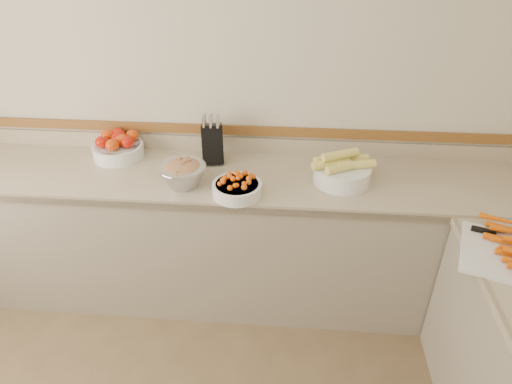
# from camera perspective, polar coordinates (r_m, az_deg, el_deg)

# --- Properties ---
(back_wall) EXTENTS (4.00, 0.00, 4.00)m
(back_wall) POSITION_cam_1_polar(r_m,az_deg,el_deg) (2.83, -6.13, 12.54)
(back_wall) COLOR beige
(back_wall) RESTS_ON ground_plane
(counter_back) EXTENTS (4.00, 0.65, 1.08)m
(counter_back) POSITION_cam_1_polar(r_m,az_deg,el_deg) (2.95, -6.28, -5.31)
(counter_back) COLOR tan
(counter_back) RESTS_ON ground_plane
(knife_block) EXTENTS (0.15, 0.18, 0.31)m
(knife_block) POSITION_cam_1_polar(r_m,az_deg,el_deg) (2.79, -5.48, 6.15)
(knife_block) COLOR black
(knife_block) RESTS_ON counter_back
(tomato_bowl) EXTENTS (0.32, 0.32, 0.15)m
(tomato_bowl) POSITION_cam_1_polar(r_m,az_deg,el_deg) (2.98, -16.85, 5.49)
(tomato_bowl) COLOR white
(tomato_bowl) RESTS_ON counter_back
(cherry_tomato_bowl) EXTENTS (0.27, 0.27, 0.15)m
(cherry_tomato_bowl) POSITION_cam_1_polar(r_m,az_deg,el_deg) (2.47, -2.39, 0.61)
(cherry_tomato_bowl) COLOR white
(cherry_tomato_bowl) RESTS_ON counter_back
(corn_bowl) EXTENTS (0.36, 0.33, 0.19)m
(corn_bowl) POSITION_cam_1_polar(r_m,az_deg,el_deg) (2.63, 10.70, 2.67)
(corn_bowl) COLOR white
(corn_bowl) RESTS_ON counter_back
(rhubarb_bowl) EXTENTS (0.27, 0.27, 0.15)m
(rhubarb_bowl) POSITION_cam_1_polar(r_m,az_deg,el_deg) (2.58, -9.15, 2.35)
(rhubarb_bowl) COLOR #B2B2BA
(rhubarb_bowl) RESTS_ON counter_back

